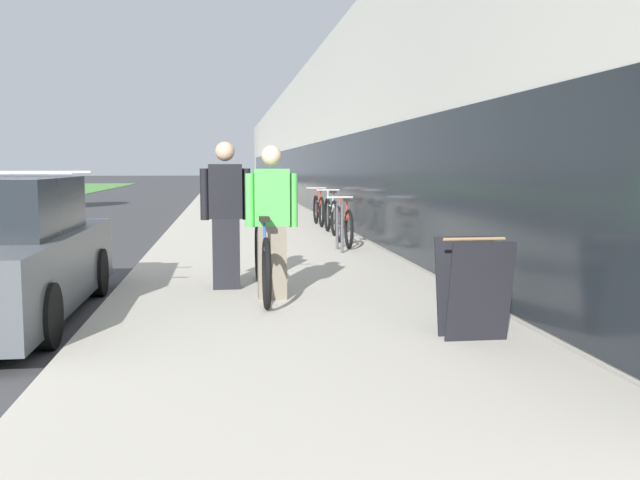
% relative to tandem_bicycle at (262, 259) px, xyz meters
% --- Properties ---
extents(sidewalk_slab, '(4.19, 70.00, 0.12)m').
position_rel_tandem_bicycle_xyz_m(sidewalk_slab, '(0.30, 18.20, -0.47)').
color(sidewalk_slab, '#BCB5A5').
rests_on(sidewalk_slab, ground).
extents(storefront_facade, '(10.01, 70.00, 5.18)m').
position_rel_tandem_bicycle_xyz_m(storefront_facade, '(7.42, 26.20, 2.06)').
color(storefront_facade, silver).
rests_on(storefront_facade, ground).
extents(tandem_bicycle, '(0.52, 2.70, 0.97)m').
position_rel_tandem_bicycle_xyz_m(tandem_bicycle, '(0.00, 0.00, 0.00)').
color(tandem_bicycle, black).
rests_on(tandem_bicycle, sidewalk_slab).
extents(person_rider, '(0.59, 0.23, 1.75)m').
position_rel_tandem_bicycle_xyz_m(person_rider, '(0.10, -0.34, 0.47)').
color(person_rider, '#756B5B').
rests_on(person_rider, sidewalk_slab).
extents(person_bystander, '(0.62, 0.24, 1.81)m').
position_rel_tandem_bicycle_xyz_m(person_bystander, '(-0.42, 0.42, 0.50)').
color(person_bystander, black).
rests_on(person_bystander, sidewalk_slab).
extents(bike_rack_hoop, '(0.05, 0.60, 0.84)m').
position_rel_tandem_bicycle_xyz_m(bike_rack_hoop, '(1.59, 4.02, 0.10)').
color(bike_rack_hoop, '#4C4C51').
rests_on(bike_rack_hoop, sidewalk_slab).
extents(cruiser_bike_nearest, '(0.52, 1.85, 0.92)m').
position_rel_tandem_bicycle_xyz_m(cruiser_bike_nearest, '(1.81, 4.92, -0.02)').
color(cruiser_bike_nearest, black).
rests_on(cruiser_bike_nearest, sidewalk_slab).
extents(cruiser_bike_middle, '(0.52, 1.80, 0.98)m').
position_rel_tandem_bicycle_xyz_m(cruiser_bike_middle, '(1.91, 7.30, -0.00)').
color(cruiser_bike_middle, black).
rests_on(cruiser_bike_middle, sidewalk_slab).
extents(cruiser_bike_farthest, '(0.52, 1.85, 0.95)m').
position_rel_tandem_bicycle_xyz_m(cruiser_bike_farthest, '(1.93, 9.53, -0.01)').
color(cruiser_bike_farthest, black).
rests_on(cruiser_bike_farthest, sidewalk_slab).
extents(sandwich_board_sign, '(0.56, 0.56, 0.90)m').
position_rel_tandem_bicycle_xyz_m(sandwich_board_sign, '(1.73, -2.46, 0.04)').
color(sandwich_board_sign, black).
rests_on(sandwich_board_sign, sidewalk_slab).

